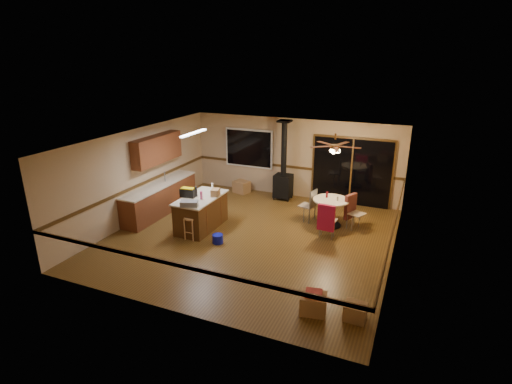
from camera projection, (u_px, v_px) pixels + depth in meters
The scene contains 35 objects.
floor at pixel (252, 237), 10.49m from camera, with size 7.00×7.00×0.00m, color brown.
ceiling at pixel (251, 139), 9.63m from camera, with size 7.00×7.00×0.00m, color silver.
wall_back at pixel (294, 158), 13.10m from camera, with size 7.00×7.00×0.00m, color tan.
wall_front at pixel (172, 249), 7.02m from camera, with size 7.00×7.00×0.00m, color tan.
wall_left at pixel (139, 174), 11.35m from camera, with size 7.00×7.00×0.00m, color tan.
wall_right at pixel (397, 210), 8.77m from camera, with size 7.00×7.00×0.00m, color tan.
chair_rail at pixel (251, 201), 10.16m from camera, with size 7.00×7.00×0.08m, color #462D11, non-canonical shape.
window at pixel (249, 148), 13.58m from camera, with size 1.72×0.10×1.32m, color black.
sliding_door at pixel (351, 172), 12.44m from camera, with size 2.52×0.10×2.10m, color black.
lower_cabinets at pixel (160, 199), 11.96m from camera, with size 0.60×3.00×0.86m, color brown.
countertop at pixel (159, 185), 11.81m from camera, with size 0.64×3.04×0.04m, color beige.
upper_cabinets at pixel (157, 149), 11.69m from camera, with size 0.35×2.00×0.80m, color brown.
kitchen_island at pixel (201, 212), 10.89m from camera, with size 0.88×1.68×0.90m.
wood_stove at pixel (283, 178), 12.97m from camera, with size 0.55×0.50×2.52m.
ceiling_fan at pixel (335, 148), 10.44m from camera, with size 0.24×0.24×0.55m.
fluorescent_strip at pixel (194, 133), 10.57m from camera, with size 0.10×1.20×0.04m, color white.
toolbox_grey at pixel (189, 204), 10.08m from camera, with size 0.44×0.24×0.14m, color slate.
toolbox_black at pixel (188, 193), 10.73m from camera, with size 0.40×0.21×0.22m, color black.
toolbox_yellow_lid at pixel (188, 188), 10.69m from camera, with size 0.35×0.19×0.03m, color gold.
box_on_island at pixel (215, 192), 10.82m from camera, with size 0.20×0.28×0.18m, color #996F44.
bottle_dark at pixel (196, 191), 10.75m from camera, with size 0.08×0.08×0.27m, color black.
bottle_pink at pixel (201, 195), 10.56m from camera, with size 0.07×0.07×0.22m, color #D84C8C.
bottle_white at pixel (212, 186), 11.35m from camera, with size 0.06×0.06×0.17m, color white.
bar_stool at pixel (191, 228), 10.28m from camera, with size 0.33×0.33×0.61m, color tan.
blue_bucket at pixel (218, 239), 10.11m from camera, with size 0.27×0.27×0.23m, color #0C13AD.
dining_table at pixel (331, 208), 11.00m from camera, with size 0.99×0.99×0.78m.
glass_red at pixel (327, 195), 11.03m from camera, with size 0.06×0.06×0.17m, color #590C14.
glass_cream at pixel (338, 199), 10.79m from camera, with size 0.05×0.05×0.13m, color beige.
chair_left at pixel (311, 202), 11.27m from camera, with size 0.49×0.48×0.51m.
chair_near at pixel (326, 218), 10.18m from camera, with size 0.45×0.49×0.70m.
chair_right at pixel (351, 207), 10.89m from camera, with size 0.59×0.57×0.70m.
box_under_window at pixel (241, 187), 13.75m from camera, with size 0.51×0.41×0.41m, color #996F44.
box_corner_a at pixel (313, 304), 7.38m from camera, with size 0.48×0.40×0.36m, color #996F44.
box_corner_b at pixel (355, 312), 7.19m from camera, with size 0.39×0.33×0.32m, color #996F44.
box_small_red at pixel (314, 293), 7.31m from camera, with size 0.31×0.25×0.08m, color maroon.
Camera 1 is at (3.82, -8.71, 4.57)m, focal length 28.00 mm.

